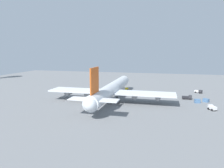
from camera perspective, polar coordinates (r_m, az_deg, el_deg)
ground_plane at (r=110.14m, az=-0.00°, el=-4.51°), size 285.84×285.84×0.00m
cargo_airplane at (r=108.49m, az=-0.05°, el=-1.45°), size 71.46×64.09×19.47m
baggage_tug at (r=139.65m, az=22.51°, el=-1.86°), size 4.04×4.68×2.00m
pushback_tractor at (r=137.83m, az=3.40°, el=-1.30°), size 5.19×4.38×2.22m
cargo_loader at (r=102.13m, az=25.61°, el=-5.81°), size 4.20×3.64×2.24m
maintenance_van at (r=119.75m, az=19.82°, el=-3.41°), size 2.72×4.97×2.23m
cargo_container_fore at (r=116.95m, az=24.22°, el=-4.08°), size 3.19×3.30×1.74m
cargo_container_aft at (r=113.15m, az=22.21°, el=-4.31°), size 2.46×3.02×1.97m
safety_cone_nose at (r=140.11m, az=4.81°, el=-1.48°), size 0.44×0.44×0.64m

